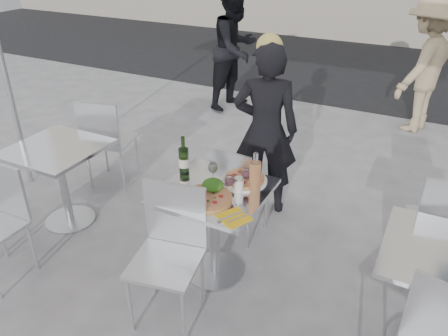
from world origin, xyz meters
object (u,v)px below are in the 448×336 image
at_px(pedestrian_a, 235,49).
at_px(wineglass_white_a, 213,168).
at_px(side_table_left, 60,169).
at_px(chair_far, 235,186).
at_px(chair_near, 170,243).
at_px(salad_plate, 213,186).
at_px(side_table_right, 442,282).
at_px(carafe, 255,176).
at_px(main_table, 215,215).
at_px(napkin_right, 234,217).
at_px(pizza_far, 245,179).
at_px(side_chair_lfar, 105,136).
at_px(pizza_near, 207,198).
at_px(woman_diner, 265,131).
at_px(napkin_left, 163,196).
at_px(pedestrian_b, 424,66).
at_px(wineglass_white_b, 213,168).
at_px(wine_bottle, 184,159).
at_px(side_chair_rfar, 446,224).
at_px(wineglass_red_b, 247,174).
at_px(wineglass_red_a, 230,181).
at_px(sugar_shaker, 239,185).

bearing_deg(pedestrian_a, wineglass_white_a, -143.73).
xyz_separation_m(side_table_left, chair_far, (1.43, 0.47, -0.03)).
bearing_deg(chair_near, salad_plate, 66.90).
relative_size(chair_near, salad_plate, 4.26).
bearing_deg(chair_near, side_table_right, 4.26).
relative_size(salad_plate, carafe, 0.76).
xyz_separation_m(main_table, carafe, (0.25, 0.12, 0.33)).
bearing_deg(main_table, chair_near, -102.33).
bearing_deg(napkin_right, pizza_far, 136.05).
bearing_deg(side_chair_lfar, pizza_near, 139.07).
distance_m(woman_diner, pizza_far, 0.83).
distance_m(chair_near, napkin_left, 0.33).
height_order(side_table_left, napkin_left, napkin_left).
xyz_separation_m(side_chair_lfar, pedestrian_b, (2.59, 3.00, 0.29)).
distance_m(side_chair_lfar, carafe, 1.94).
height_order(woman_diner, wineglass_white_b, woman_diner).
distance_m(side_table_right, carafe, 1.30).
distance_m(chair_near, salad_plate, 0.49).
bearing_deg(side_chair_lfar, wine_bottle, 141.82).
distance_m(side_chair_rfar, wineglass_red_b, 1.40).
distance_m(side_table_right, wineglass_red_b, 1.36).
bearing_deg(wineglass_red_b, woman_diner, 104.08).
bearing_deg(salad_plate, napkin_right, -39.60).
xyz_separation_m(main_table, pizza_near, (0.01, -0.13, 0.22)).
distance_m(side_chair_lfar, wineglass_white_b, 1.66).
xyz_separation_m(woman_diner, napkin_right, (0.31, -1.26, -0.04)).
xyz_separation_m(pedestrian_b, pizza_near, (-1.00, -3.81, -0.09)).
bearing_deg(pizza_near, wineglass_red_a, 44.39).
bearing_deg(napkin_right, carafe, 122.05).
relative_size(wine_bottle, wineglass_red_b, 1.87).
bearing_deg(chair_far, pedestrian_a, -60.12).
bearing_deg(woman_diner, napkin_right, 85.07).
xyz_separation_m(chair_far, chair_near, (-0.03, -0.90, 0.04)).
bearing_deg(pizza_far, napkin_right, -73.32).
relative_size(side_chair_lfar, wineglass_red_a, 5.96).
bearing_deg(chair_far, sugar_shaker, 123.05).
xyz_separation_m(pizza_near, wineglass_white_b, (-0.07, 0.22, 0.10)).
relative_size(chair_near, side_chair_lfar, 1.00).
distance_m(sugar_shaker, napkin_left, 0.53).
distance_m(sugar_shaker, napkin_right, 0.32).
xyz_separation_m(pizza_far, sugar_shaker, (0.02, -0.15, 0.04)).
bearing_deg(wineglass_white_b, pedestrian_a, 113.19).
height_order(pizza_near, wineglass_white_b, wineglass_white_b).
bearing_deg(napkin_left, wineglass_white_a, 64.68).
relative_size(pedestrian_b, carafe, 5.84).
bearing_deg(wineglass_white_a, chair_near, -93.56).
distance_m(chair_near, pizza_near, 0.38).
relative_size(chair_near, wineglass_white_a, 5.95).
distance_m(side_chair_lfar, napkin_right, 2.07).
relative_size(salad_plate, wineglass_red_b, 1.40).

